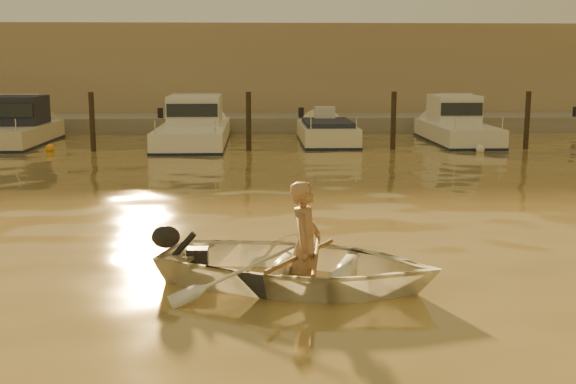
{
  "coord_description": "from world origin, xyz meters",
  "views": [
    {
      "loc": [
        0.02,
        -10.95,
        3.01
      ],
      "look_at": [
        0.59,
        1.52,
        0.75
      ],
      "focal_mm": 45.0,
      "sensor_mm": 36.0,
      "label": 1
    }
  ],
  "objects_px": {
    "dinghy": "(298,265)",
    "person": "(305,245)",
    "moored_boat_1": "(16,127)",
    "waterfront_building": "(254,74)",
    "moored_boat_4": "(457,126)",
    "moored_boat_2": "(194,127)",
    "moored_boat_3": "(327,137)"
  },
  "relations": [
    {
      "from": "moored_boat_2",
      "to": "moored_boat_4",
      "type": "relative_size",
      "value": 1.27
    },
    {
      "from": "person",
      "to": "moored_boat_3",
      "type": "distance_m",
      "value": 17.64
    },
    {
      "from": "waterfront_building",
      "to": "person",
      "type": "bearing_deg",
      "value": -88.62
    },
    {
      "from": "moored_boat_2",
      "to": "waterfront_building",
      "type": "xyz_separation_m",
      "value": [
        2.25,
        11.0,
        1.77
      ]
    },
    {
      "from": "moored_boat_2",
      "to": "moored_boat_4",
      "type": "xyz_separation_m",
      "value": [
        9.91,
        0.0,
        0.0
      ]
    },
    {
      "from": "dinghy",
      "to": "moored_boat_2",
      "type": "distance_m",
      "value": 17.72
    },
    {
      "from": "dinghy",
      "to": "moored_boat_1",
      "type": "bearing_deg",
      "value": 46.78
    },
    {
      "from": "moored_boat_2",
      "to": "moored_boat_3",
      "type": "height_order",
      "value": "moored_boat_2"
    },
    {
      "from": "moored_boat_4",
      "to": "dinghy",
      "type": "bearing_deg",
      "value": -112.02
    },
    {
      "from": "moored_boat_3",
      "to": "waterfront_building",
      "type": "distance_m",
      "value": 11.54
    },
    {
      "from": "dinghy",
      "to": "person",
      "type": "xyz_separation_m",
      "value": [
        0.09,
        -0.03,
        0.29
      ]
    },
    {
      "from": "person",
      "to": "moored_boat_2",
      "type": "xyz_separation_m",
      "value": [
        -2.93,
        17.52,
        0.06
      ]
    },
    {
      "from": "person",
      "to": "waterfront_building",
      "type": "xyz_separation_m",
      "value": [
        -0.69,
        28.52,
        1.83
      ]
    },
    {
      "from": "person",
      "to": "moored_boat_1",
      "type": "xyz_separation_m",
      "value": [
        -9.44,
        17.52,
        0.06
      ]
    },
    {
      "from": "moored_boat_3",
      "to": "waterfront_building",
      "type": "relative_size",
      "value": 0.12
    },
    {
      "from": "dinghy",
      "to": "waterfront_building",
      "type": "height_order",
      "value": "waterfront_building"
    },
    {
      "from": "moored_boat_2",
      "to": "moored_boat_3",
      "type": "distance_m",
      "value": 4.98
    },
    {
      "from": "dinghy",
      "to": "moored_boat_4",
      "type": "xyz_separation_m",
      "value": [
        7.07,
        17.48,
        0.35
      ]
    },
    {
      "from": "dinghy",
      "to": "person",
      "type": "distance_m",
      "value": 0.31
    },
    {
      "from": "dinghy",
      "to": "waterfront_building",
      "type": "xyz_separation_m",
      "value": [
        -0.59,
        28.48,
        2.12
      ]
    },
    {
      "from": "moored_boat_1",
      "to": "waterfront_building",
      "type": "xyz_separation_m",
      "value": [
        8.76,
        11.0,
        1.77
      ]
    },
    {
      "from": "moored_boat_1",
      "to": "waterfront_building",
      "type": "bearing_deg",
      "value": 51.47
    },
    {
      "from": "dinghy",
      "to": "moored_boat_3",
      "type": "relative_size",
      "value": 0.68
    },
    {
      "from": "moored_boat_1",
      "to": "moored_boat_3",
      "type": "distance_m",
      "value": 11.48
    },
    {
      "from": "moored_boat_3",
      "to": "moored_boat_1",
      "type": "bearing_deg",
      "value": 180.0
    },
    {
      "from": "person",
      "to": "moored_boat_4",
      "type": "bearing_deg",
      "value": -3.07
    },
    {
      "from": "moored_boat_1",
      "to": "waterfront_building",
      "type": "relative_size",
      "value": 0.14
    },
    {
      "from": "moored_boat_2",
      "to": "person",
      "type": "bearing_deg",
      "value": -80.49
    },
    {
      "from": "moored_boat_4",
      "to": "waterfront_building",
      "type": "bearing_deg",
      "value": 124.85
    },
    {
      "from": "moored_boat_4",
      "to": "moored_boat_3",
      "type": "bearing_deg",
      "value": 180.0
    },
    {
      "from": "moored_boat_1",
      "to": "moored_boat_2",
      "type": "bearing_deg",
      "value": 0.0
    },
    {
      "from": "moored_boat_3",
      "to": "dinghy",
      "type": "bearing_deg",
      "value": -96.93
    }
  ]
}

